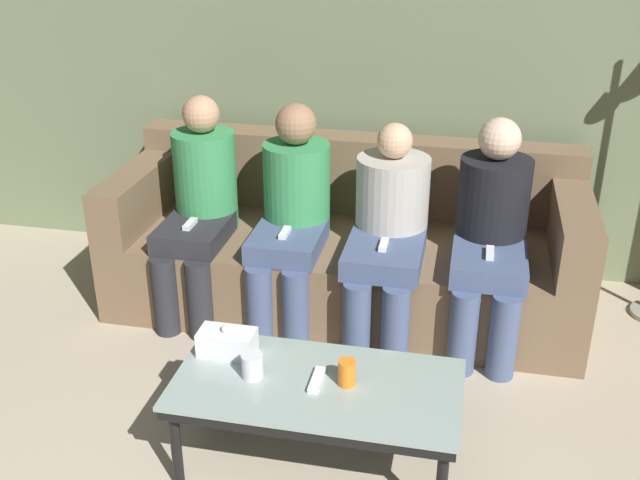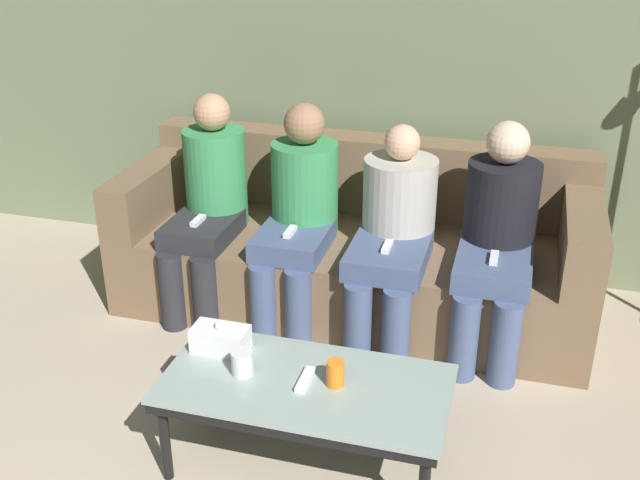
% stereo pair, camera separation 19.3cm
% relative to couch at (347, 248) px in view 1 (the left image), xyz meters
% --- Properties ---
extents(wall_back, '(12.00, 0.06, 2.60)m').
position_rel_couch_xyz_m(wall_back, '(0.00, 0.53, 1.00)').
color(wall_back, '#707F5B').
rests_on(wall_back, ground_plane).
extents(couch, '(2.40, 0.93, 0.83)m').
position_rel_couch_xyz_m(couch, '(0.00, 0.00, 0.00)').
color(couch, brown).
rests_on(couch, ground_plane).
extents(coffee_table, '(1.06, 0.53, 0.38)m').
position_rel_couch_xyz_m(coffee_table, '(0.12, -1.31, 0.04)').
color(coffee_table, '#8C9E99').
rests_on(coffee_table, ground_plane).
extents(cup_near_left, '(0.08, 0.08, 0.09)m').
position_rel_couch_xyz_m(cup_near_left, '(-0.12, -1.33, 0.13)').
color(cup_near_left, silver).
rests_on(cup_near_left, coffee_table).
extents(cup_near_right, '(0.07, 0.07, 0.10)m').
position_rel_couch_xyz_m(cup_near_right, '(0.23, -1.30, 0.13)').
color(cup_near_right, orange).
rests_on(cup_near_right, coffee_table).
extents(tissue_box, '(0.22, 0.12, 0.13)m').
position_rel_couch_xyz_m(tissue_box, '(-0.26, -1.20, 0.13)').
color(tissue_box, white).
rests_on(tissue_box, coffee_table).
extents(game_remote, '(0.04, 0.15, 0.02)m').
position_rel_couch_xyz_m(game_remote, '(0.12, -1.31, 0.09)').
color(game_remote, white).
rests_on(game_remote, coffee_table).
extents(seated_person_left_end, '(0.32, 0.64, 1.11)m').
position_rel_couch_xyz_m(seated_person_left_end, '(-0.73, -0.21, 0.29)').
color(seated_person_left_end, '#28282D').
rests_on(seated_person_left_end, ground_plane).
extents(seated_person_mid_left, '(0.34, 0.65, 1.10)m').
position_rel_couch_xyz_m(seated_person_mid_left, '(-0.24, -0.21, 0.29)').
color(seated_person_mid_left, '#47567A').
rests_on(seated_person_mid_left, ground_plane).
extents(seated_person_mid_right, '(0.36, 0.72, 1.03)m').
position_rel_couch_xyz_m(seated_person_mid_right, '(0.24, -0.23, 0.26)').
color(seated_person_mid_right, '#47567A').
rests_on(seated_person_mid_right, ground_plane).
extents(seated_person_right_end, '(0.34, 0.69, 1.09)m').
position_rel_couch_xyz_m(seated_person_right_end, '(0.73, -0.22, 0.28)').
color(seated_person_right_end, '#47567A').
rests_on(seated_person_right_end, ground_plane).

